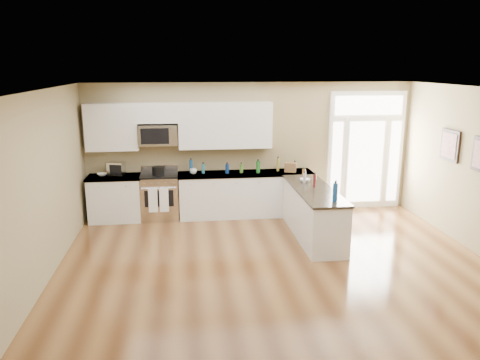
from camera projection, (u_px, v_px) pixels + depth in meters
The scene contains 19 objects.
ground at pixel (291, 296), 6.55m from camera, with size 8.00×8.00×0.00m, color #543117.
room_shell at pixel (294, 178), 6.14m from camera, with size 8.00×8.00×8.00m.
back_cabinet_left at pixel (116, 200), 9.67m from camera, with size 1.10×0.66×0.94m.
back_cabinet_right at pixel (246, 195), 9.98m from camera, with size 2.85×0.66×0.94m.
peninsula_cabinet at pixel (313, 215), 8.71m from camera, with size 0.69×2.32×0.94m.
upper_cabinet_left at pixel (112, 127), 9.45m from camera, with size 1.04×0.33×0.95m, color silver.
upper_cabinet_right at pixel (225, 125), 9.71m from camera, with size 1.94×0.33×0.95m, color silver.
upper_cabinet_short at pixel (158, 113), 9.49m from camera, with size 0.82×0.33×0.40m, color silver.
microwave at pixel (158, 135), 9.56m from camera, with size 0.78×0.41×0.42m.
entry_door at pixel (365, 151), 10.34m from camera, with size 1.70×0.10×2.60m.
wall_art_near at pixel (450, 145), 8.66m from camera, with size 0.05×0.58×0.58m.
kitchen_range at pixel (160, 196), 9.76m from camera, with size 0.77×0.69×1.08m.
stockpot at pixel (158, 170), 9.61m from camera, with size 0.24×0.24×0.19m, color black.
toaster_oven at pixel (116, 168), 9.62m from camera, with size 0.32×0.25×0.27m, color silver.
cardboard_box at pixel (290, 167), 9.92m from camera, with size 0.24×0.17×0.20m, color brown.
bowl_left at pixel (102, 174), 9.59m from camera, with size 0.20×0.20×0.05m, color white.
bowl_peninsula at pixel (305, 180), 9.08m from camera, with size 0.20×0.20×0.06m, color white.
cup_counter at pixel (193, 171), 9.73m from camera, with size 0.14×0.14×0.11m, color white.
counter_bottles at pixel (266, 173), 9.33m from camera, with size 2.42×2.46×0.32m.
Camera 1 is at (-1.42, -5.84, 3.16)m, focal length 35.00 mm.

